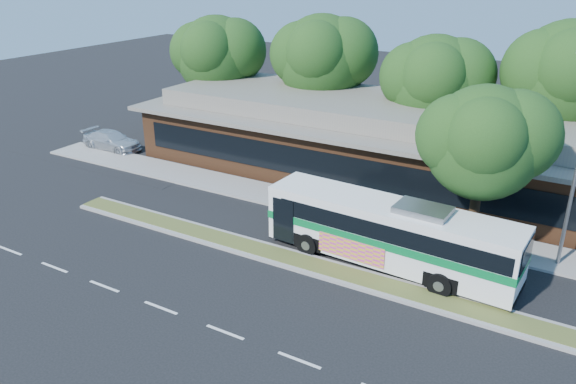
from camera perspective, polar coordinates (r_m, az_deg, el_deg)
ground at (r=24.06m, az=0.69°, el=-7.91°), size 120.00×120.00×0.00m
median_strip at (r=24.47m, az=1.39°, el=-7.14°), size 26.00×1.10×0.15m
sidewalk at (r=29.15m, az=6.90°, el=-2.23°), size 44.00×2.60×0.12m
parking_lot at (r=41.59m, az=-14.33°, el=4.79°), size 14.00×12.00×0.01m
plaza_building at (r=34.20m, az=11.52°, el=4.97°), size 33.20×11.20×4.45m
tree_bg_a at (r=41.90m, az=-6.67°, el=13.72°), size 6.47×5.80×8.63m
tree_bg_b at (r=38.57m, az=4.15°, el=13.46°), size 6.69×6.00×9.00m
tree_bg_c at (r=34.98m, az=15.36°, el=10.88°), size 6.24×5.60×8.26m
transit_bus at (r=24.01m, az=10.38°, el=-3.75°), size 11.03×3.02×3.06m
sedan at (r=40.72m, az=-17.47°, el=5.01°), size 4.43×1.81×1.28m
sidewalk_tree at (r=24.79m, az=20.12°, el=4.91°), size 5.41×4.85×7.57m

